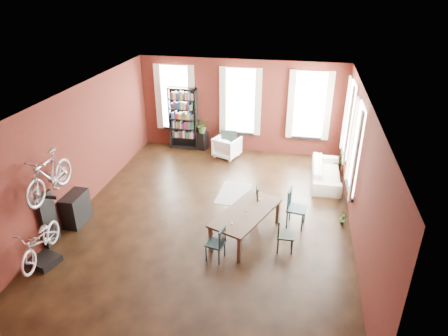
% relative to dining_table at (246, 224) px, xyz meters
% --- Properties ---
extents(room, '(9.00, 9.04, 3.22)m').
position_rel_dining_table_xyz_m(room, '(-0.74, 1.25, 1.80)').
color(room, black).
rests_on(room, ground).
extents(dining_table, '(1.59, 2.19, 0.68)m').
position_rel_dining_table_xyz_m(dining_table, '(0.00, 0.00, 0.00)').
color(dining_table, '#4A382C').
rests_on(dining_table, ground).
extents(dining_chair_a, '(0.45, 0.45, 0.83)m').
position_rel_dining_table_xyz_m(dining_chair_a, '(-0.53, -0.99, 0.07)').
color(dining_chair_a, '#162F32').
rests_on(dining_chair_a, ground).
extents(dining_chair_b, '(0.54, 0.54, 1.02)m').
position_rel_dining_table_xyz_m(dining_chair_b, '(-0.03, 0.66, 0.17)').
color(dining_chair_b, black).
rests_on(dining_chair_b, ground).
extents(dining_chair_c, '(0.40, 0.40, 0.83)m').
position_rel_dining_table_xyz_m(dining_chair_c, '(0.96, -0.38, 0.08)').
color(dining_chair_c, black).
rests_on(dining_chair_c, ground).
extents(dining_chair_d, '(0.52, 0.52, 1.00)m').
position_rel_dining_table_xyz_m(dining_chair_d, '(1.16, 0.67, 0.16)').
color(dining_chair_d, '#183436').
rests_on(dining_chair_d, ground).
extents(bookshelf, '(1.00, 0.32, 2.20)m').
position_rel_dining_table_xyz_m(bookshelf, '(-2.99, 4.93, 0.76)').
color(bookshelf, black).
rests_on(bookshelf, ground).
extents(white_armchair, '(0.98, 0.95, 0.80)m').
position_rel_dining_table_xyz_m(white_armchair, '(-1.33, 4.44, 0.06)').
color(white_armchair, white).
rests_on(white_armchair, ground).
extents(cream_sofa, '(0.61, 2.08, 0.81)m').
position_rel_dining_table_xyz_m(cream_sofa, '(1.96, 3.23, 0.07)').
color(cream_sofa, beige).
rests_on(cream_sofa, ground).
extents(striped_rug, '(0.91, 1.40, 0.01)m').
position_rel_dining_table_xyz_m(striped_rug, '(-0.64, 1.96, -0.33)').
color(striped_rug, black).
rests_on(striped_rug, ground).
extents(bike_trainer, '(0.64, 0.64, 0.15)m').
position_rel_dining_table_xyz_m(bike_trainer, '(-4.13, -1.90, -0.26)').
color(bike_trainer, black).
rests_on(bike_trainer, ground).
extents(bike_wall_rack, '(0.16, 0.60, 1.30)m').
position_rel_dining_table_xyz_m(bike_wall_rack, '(-4.39, -1.17, 0.31)').
color(bike_wall_rack, black).
rests_on(bike_wall_rack, ground).
extents(console_table, '(0.40, 0.80, 0.80)m').
position_rel_dining_table_xyz_m(console_table, '(-4.27, -0.27, 0.06)').
color(console_table, black).
rests_on(console_table, ground).
extents(plant_stand, '(0.41, 0.41, 0.65)m').
position_rel_dining_table_xyz_m(plant_stand, '(-2.32, 4.93, -0.02)').
color(plant_stand, black).
rests_on(plant_stand, ground).
extents(plant_by_sofa, '(0.57, 0.75, 0.30)m').
position_rel_dining_table_xyz_m(plant_by_sofa, '(2.38, 4.14, -0.19)').
color(plant_by_sofa, '#2F5421').
rests_on(plant_by_sofa, ground).
extents(plant_small, '(0.42, 0.41, 0.14)m').
position_rel_dining_table_xyz_m(plant_small, '(2.31, 0.94, -0.27)').
color(plant_small, '#346026').
rests_on(plant_small, ground).
extents(bicycle_floor, '(0.66, 0.91, 1.61)m').
position_rel_dining_table_xyz_m(bicycle_floor, '(-4.15, -1.87, 0.62)').
color(bicycle_floor, beige).
rests_on(bicycle_floor, bike_trainer).
extents(bicycle_hung, '(0.47, 1.00, 1.66)m').
position_rel_dining_table_xyz_m(bicycle_hung, '(-4.14, -1.17, 1.79)').
color(bicycle_hung, '#A5A8AD').
rests_on(bicycle_hung, bike_wall_rack).
extents(plant_on_stand, '(0.65, 0.68, 0.41)m').
position_rel_dining_table_xyz_m(plant_on_stand, '(-2.30, 4.89, 0.51)').
color(plant_on_stand, '#304E1F').
rests_on(plant_on_stand, plant_stand).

